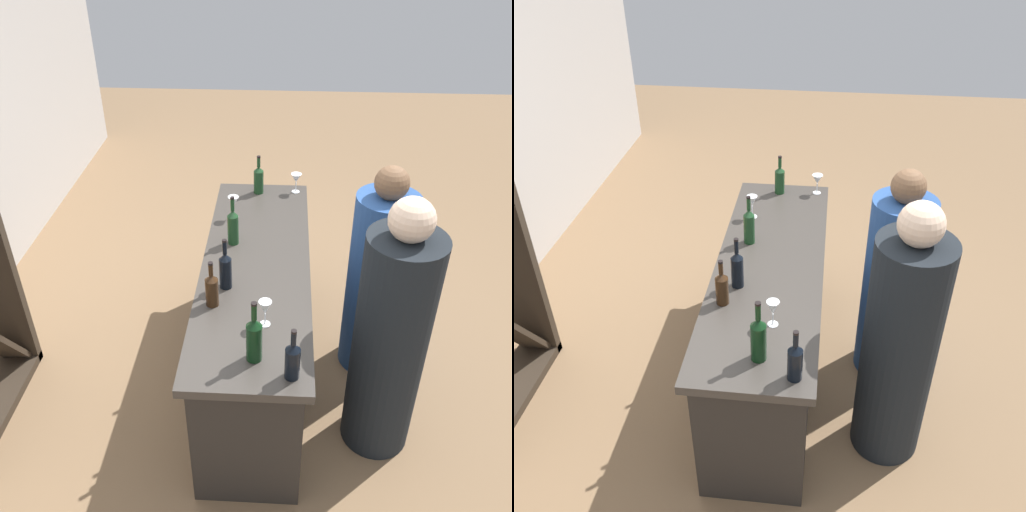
{
  "view_description": "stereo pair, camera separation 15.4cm",
  "coord_description": "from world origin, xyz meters",
  "views": [
    {
      "loc": [
        -2.69,
        -0.15,
        2.81
      ],
      "look_at": [
        0.0,
        0.0,
        0.95
      ],
      "focal_mm": 39.04,
      "sensor_mm": 36.0,
      "label": 1
    },
    {
      "loc": [
        -2.68,
        -0.3,
        2.81
      ],
      "look_at": [
        0.0,
        0.0,
        0.95
      ],
      "focal_mm": 39.04,
      "sensor_mm": 36.0,
      "label": 2
    }
  ],
  "objects": [
    {
      "name": "ground_plane",
      "position": [
        0.0,
        0.0,
        0.0
      ],
      "size": [
        12.0,
        12.0,
        0.0
      ],
      "primitive_type": "plane",
      "color": "#846647"
    },
    {
      "name": "bar_counter",
      "position": [
        0.0,
        0.0,
        0.46
      ],
      "size": [
        2.03,
        0.64,
        0.9
      ],
      "color": "#2A2723",
      "rests_on": "ground"
    },
    {
      "name": "wine_bottle_leftmost_near_black",
      "position": [
        -0.89,
        -0.21,
        1.01
      ],
      "size": [
        0.07,
        0.07,
        0.28
      ],
      "color": "black",
      "rests_on": "bar_counter"
    },
    {
      "name": "wine_bottle_second_left_dark_green",
      "position": [
        -0.79,
        -0.03,
        1.03
      ],
      "size": [
        0.08,
        0.08,
        0.34
      ],
      "color": "black",
      "rests_on": "bar_counter"
    },
    {
      "name": "wine_bottle_center_amber_brown",
      "position": [
        -0.4,
        0.21,
        1.01
      ],
      "size": [
        0.07,
        0.07,
        0.27
      ],
      "color": "#331E0F",
      "rests_on": "bar_counter"
    },
    {
      "name": "wine_bottle_second_right_near_black",
      "position": [
        -0.24,
        0.15,
        1.02
      ],
      "size": [
        0.07,
        0.07,
        0.31
      ],
      "color": "black",
      "rests_on": "bar_counter"
    },
    {
      "name": "wine_bottle_rightmost_olive_green",
      "position": [
        0.21,
        0.15,
        1.03
      ],
      "size": [
        0.07,
        0.07,
        0.32
      ],
      "color": "#193D1E",
      "rests_on": "bar_counter"
    },
    {
      "name": "wine_bottle_far_right_olive_green",
      "position": [
        0.89,
        0.03,
        1.01
      ],
      "size": [
        0.07,
        0.07,
        0.28
      ],
      "color": "#193D1E",
      "rests_on": "bar_counter"
    },
    {
      "name": "wine_glass_near_left",
      "position": [
        0.91,
        -0.24,
        1.01
      ],
      "size": [
        0.08,
        0.08,
        0.14
      ],
      "color": "white",
      "rests_on": "bar_counter"
    },
    {
      "name": "wine_glass_near_center",
      "position": [
        -0.54,
        -0.08,
        1.01
      ],
      "size": [
        0.07,
        0.07,
        0.15
      ],
      "color": "white",
      "rests_on": "bar_counter"
    },
    {
      "name": "wine_glass_near_right",
      "position": [
        0.52,
        0.18,
        1.02
      ],
      "size": [
        0.07,
        0.07,
        0.16
      ],
      "color": "white",
      "rests_on": "bar_counter"
    },
    {
      "name": "person_left_guest",
      "position": [
        -0.47,
        -0.74,
        0.74
      ],
      "size": [
        0.48,
        0.48,
        1.62
      ],
      "rotation": [
        0.0,
        0.0,
        1.32
      ],
      "color": "black",
      "rests_on": "ground"
    },
    {
      "name": "person_center_guest",
      "position": [
        0.17,
        -0.76,
        0.67
      ],
      "size": [
        0.43,
        0.43,
        1.47
      ],
      "rotation": [
        0.0,
        0.0,
        1.7
      ],
      "color": "#284C8C",
      "rests_on": "ground"
    }
  ]
}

